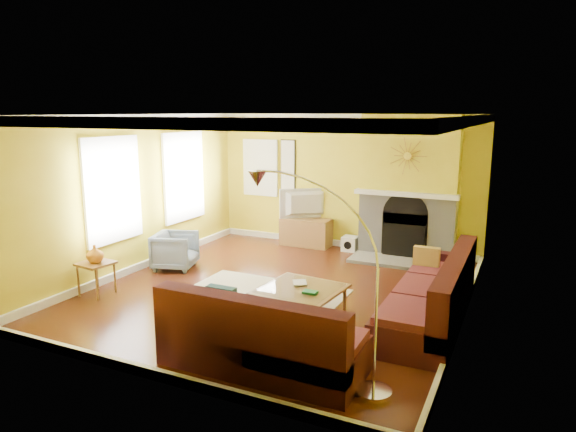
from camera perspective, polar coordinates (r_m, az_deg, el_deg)
The scene contains 27 objects.
floor at distance 8.09m, azimuth -1.00°, elevation -8.37°, with size 5.50×6.00×0.02m, color #592612.
ceiling at distance 7.61m, azimuth -1.07°, elevation 11.26°, with size 5.50×6.00×0.02m, color white.
wall_back at distance 10.49m, azimuth 6.28°, elevation 3.83°, with size 5.50×0.02×2.70m, color yellow.
wall_front at distance 5.28m, azimuth -15.70°, elevation -4.26°, with size 5.50×0.02×2.70m, color yellow.
wall_left at distance 9.28m, azimuth -16.52°, elevation 2.41°, with size 0.02×6.00×2.70m, color yellow.
wall_right at distance 6.99m, azimuth 19.71°, elevation -0.68°, with size 0.02×6.00×2.70m, color yellow.
baseboard at distance 8.07m, azimuth -1.00°, elevation -7.91°, with size 5.50×6.00×0.12m, color white, non-canonical shape.
crown_molding at distance 7.61m, azimuth -1.07°, elevation 10.74°, with size 5.50×6.00×0.12m, color white, non-canonical shape.
window_left_near at distance 10.23m, azimuth -11.57°, elevation 4.31°, with size 0.06×1.22×1.72m, color white.
window_left_far at distance 8.80m, azimuth -18.97°, elevation 2.77°, with size 0.06×1.22×1.72m, color white.
window_back at distance 11.17m, azimuth -3.07°, elevation 5.39°, with size 0.82×0.06×1.22m, color white.
wall_art at distance 10.89m, azimuth -0.02°, elevation 5.50°, with size 0.34×0.04×1.14m, color white.
fireplace at distance 9.93m, azimuth 13.27°, elevation 3.15°, with size 1.80×0.40×2.70m, color #9D9995, non-canonical shape.
mantel at distance 9.71m, azimuth 12.94°, elevation 2.39°, with size 1.92×0.22×0.08m, color white.
hearth at distance 9.68m, azimuth 12.22°, elevation -5.02°, with size 1.80×0.70×0.06m, color #9D9995.
sunburst at distance 9.64m, azimuth 13.14°, elevation 6.51°, with size 0.70×0.04×0.70m, color olive, non-canonical shape.
rug at distance 7.81m, azimuth -3.31°, elevation -8.99°, with size 2.40×1.80×0.02m, color beige.
sectional_sofa at distance 6.83m, azimuth 5.99°, elevation -8.18°, with size 2.94×3.92×0.90m, color #3C1317, non-canonical shape.
coffee_table at distance 7.06m, azimuth 1.37°, elevation -9.55°, with size 1.05×1.05×0.41m, color white, non-canonical shape.
media_console at distance 10.68m, azimuth 2.01°, elevation -1.79°, with size 1.03×0.47×0.57m, color olive.
tv at distance 10.56m, azimuth 2.04°, elevation 1.34°, with size 1.07×0.14×0.62m, color black.
subwoofer at distance 10.37m, azimuth 6.91°, elevation -3.06°, with size 0.29×0.29×0.29m, color white.
armchair at distance 9.33m, azimuth -12.41°, elevation -3.77°, with size 0.69×0.71×0.65m, color slate.
side_table at distance 8.38m, azimuth -20.47°, elevation -6.52°, with size 0.46×0.46×0.51m, color olive, non-canonical shape.
vase at distance 8.27m, azimuth -20.66°, elevation -3.94°, with size 0.26×0.26×0.27m, color orange.
book at distance 7.13m, azimuth 0.56°, elevation -7.44°, with size 0.19×0.25×0.02m, color white.
arc_lamp at distance 5.14m, azimuth 3.51°, elevation -7.42°, with size 1.37×0.36×2.16m, color silver, non-canonical shape.
Camera 1 is at (3.37, -6.82, 2.75)m, focal length 32.00 mm.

